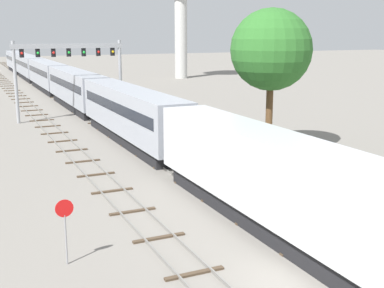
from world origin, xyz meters
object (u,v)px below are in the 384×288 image
at_px(trackside_tree_left, 271,50).
at_px(stop_sign, 65,223).
at_px(signal_gantry, 69,62).
at_px(passenger_train, 59,80).

bearing_deg(trackside_tree_left, stop_sign, -144.09).
xyz_separation_m(stop_sign, trackside_tree_left, (19.05, 13.79, 6.36)).
height_order(signal_gantry, trackside_tree_left, trackside_tree_left).
xyz_separation_m(passenger_train, trackside_tree_left, (9.05, -42.40, 5.62)).
bearing_deg(trackside_tree_left, signal_gantry, 116.58).
relative_size(signal_gantry, trackside_tree_left, 1.05).
height_order(signal_gantry, stop_sign, signal_gantry).
xyz_separation_m(passenger_train, stop_sign, (-10.00, -56.19, -0.74)).
distance_m(stop_sign, trackside_tree_left, 24.36).
height_order(stop_sign, trackside_tree_left, trackside_tree_left).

